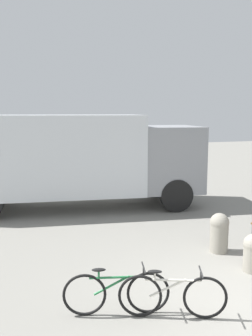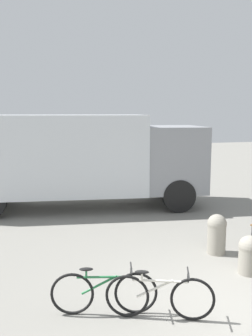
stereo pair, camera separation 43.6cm
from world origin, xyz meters
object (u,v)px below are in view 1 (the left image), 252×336
object	(u,v)px
bicycle_middle	(172,295)
bollard_far_bench	(219,231)
delivery_truck	(71,156)
bicycle_near	(116,292)

from	to	relation	value
bicycle_middle	bollard_far_bench	size ratio (longest dim) A/B	1.75
delivery_truck	bicycle_middle	size ratio (longest dim) A/B	5.39
bicycle_middle	bollard_far_bench	xyz separation A→B (m)	(2.19, 2.20, 0.12)
bicycle_near	bollard_far_bench	xyz separation A→B (m)	(2.98, 1.84, 0.12)
bicycle_middle	bicycle_near	bearing A→B (deg)	176.72
delivery_truck	bicycle_middle	distance (m)	7.32
delivery_truck	bollard_far_bench	size ratio (longest dim) A/B	9.46
delivery_truck	bicycle_middle	bearing A→B (deg)	-79.86
delivery_truck	bicycle_near	xyz separation A→B (m)	(-0.49, -6.82, -1.36)
bicycle_near	bicycle_middle	distance (m)	0.87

